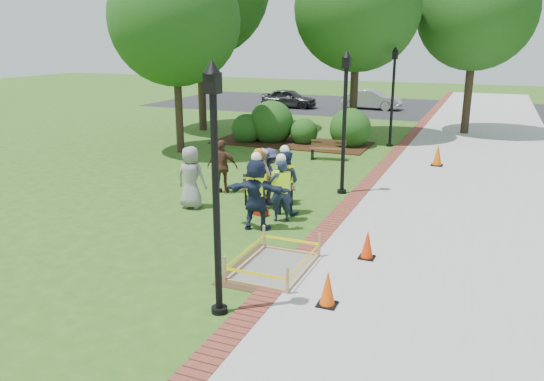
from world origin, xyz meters
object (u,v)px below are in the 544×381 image
at_px(lamp_near, 215,173).
at_px(hivis_worker_c, 284,180).
at_px(hivis_worker_b, 281,188).
at_px(hivis_worker_a, 257,192).
at_px(wet_concrete_pad, 275,259).
at_px(bench_near, 269,194).
at_px(cone_front, 328,289).

xyz_separation_m(lamp_near, hivis_worker_c, (-0.92, 5.50, -1.55)).
xyz_separation_m(lamp_near, hivis_worker_b, (-0.78, 4.89, -1.59)).
relative_size(lamp_near, hivis_worker_a, 2.18).
height_order(wet_concrete_pad, bench_near, bench_near).
bearing_deg(bench_near, cone_front, -57.69).
xyz_separation_m(wet_concrete_pad, hivis_worker_c, (-1.13, 3.48, 0.70)).
bearing_deg(bench_near, hivis_worker_b, -55.76).
relative_size(cone_front, hivis_worker_a, 0.35).
bearing_deg(wet_concrete_pad, hivis_worker_b, 109.08).
distance_m(bench_near, hivis_worker_b, 1.69).
distance_m(lamp_near, hivis_worker_a, 4.50).
height_order(wet_concrete_pad, lamp_near, lamp_near).
height_order(lamp_near, hivis_worker_b, lamp_near).
bearing_deg(wet_concrete_pad, lamp_near, -95.86).
bearing_deg(cone_front, wet_concrete_pad, 142.98).
bearing_deg(hivis_worker_a, lamp_near, -74.79).
bearing_deg(hivis_worker_b, lamp_near, -80.88).
height_order(hivis_worker_b, hivis_worker_c, hivis_worker_c).
distance_m(cone_front, hivis_worker_a, 4.25).
distance_m(bench_near, lamp_near, 6.78).
distance_m(wet_concrete_pad, hivis_worker_a, 2.56).
relative_size(hivis_worker_b, hivis_worker_c, 0.95).
relative_size(wet_concrete_pad, cone_front, 3.40).
height_order(cone_front, lamp_near, lamp_near).
relative_size(wet_concrete_pad, hivis_worker_a, 1.18).
bearing_deg(hivis_worker_c, lamp_near, -80.46).
distance_m(wet_concrete_pad, hivis_worker_c, 3.72).
bearing_deg(hivis_worker_b, wet_concrete_pad, -70.92).
relative_size(wet_concrete_pad, hivis_worker_c, 1.23).
distance_m(wet_concrete_pad, cone_front, 1.82).
bearing_deg(cone_front, hivis_worker_a, 131.22).
distance_m(cone_front, hivis_worker_b, 4.69).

